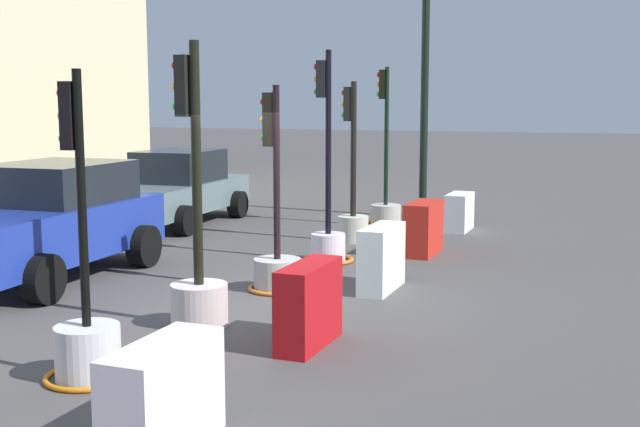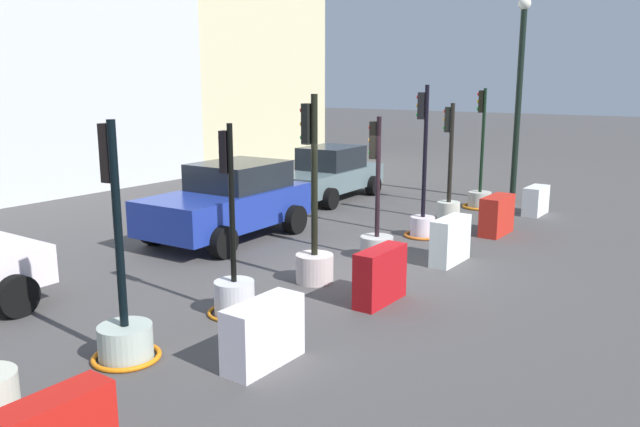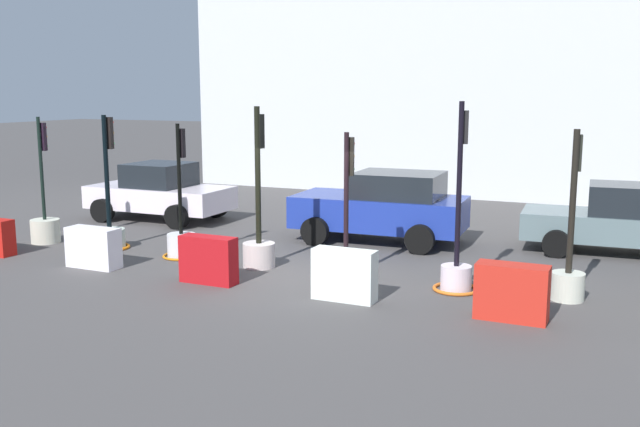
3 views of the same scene
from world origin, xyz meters
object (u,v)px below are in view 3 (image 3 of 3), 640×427
(traffic_light_0, at_px, (45,223))
(traffic_light_2, at_px, (181,237))
(construction_barrier_3, at_px, (344,275))
(traffic_light_4, at_px, (346,256))
(car_grey_saloon, at_px, (624,220))
(construction_barrier_1, at_px, (93,248))
(car_blue_estate, at_px, (384,207))
(construction_barrier_2, at_px, (208,260))
(traffic_light_3, at_px, (259,237))
(traffic_light_6, at_px, (569,265))
(construction_barrier_4, at_px, (512,292))
(traffic_light_5, at_px, (457,259))
(traffic_light_1, at_px, (110,228))
(car_white_van, at_px, (160,192))

(traffic_light_0, distance_m, traffic_light_2, 3.92)
(traffic_light_2, distance_m, construction_barrier_3, 4.82)
(traffic_light_4, relative_size, car_grey_saloon, 0.66)
(construction_barrier_1, bearing_deg, car_blue_estate, 46.38)
(construction_barrier_3, bearing_deg, construction_barrier_2, -179.98)
(traffic_light_3, distance_m, traffic_light_6, 6.14)
(traffic_light_3, height_order, construction_barrier_3, traffic_light_3)
(construction_barrier_4, distance_m, car_blue_estate, 6.26)
(construction_barrier_3, bearing_deg, traffic_light_6, 24.26)
(traffic_light_5, bearing_deg, construction_barrier_2, -162.41)
(construction_barrier_2, relative_size, construction_barrier_3, 1.00)
(traffic_light_1, bearing_deg, traffic_light_3, -1.96)
(traffic_light_4, distance_m, traffic_light_5, 2.19)
(traffic_light_2, distance_m, construction_barrier_2, 2.37)
(traffic_light_4, relative_size, construction_barrier_4, 2.49)
(traffic_light_2, distance_m, traffic_light_4, 4.03)
(construction_barrier_1, height_order, car_white_van, car_white_van)
(construction_barrier_3, bearing_deg, traffic_light_1, 165.90)
(traffic_light_6, height_order, car_grey_saloon, traffic_light_6)
(traffic_light_1, distance_m, car_grey_saloon, 11.79)
(construction_barrier_2, xyz_separation_m, car_blue_estate, (1.82, 5.00, 0.41))
(traffic_light_4, xyz_separation_m, car_white_van, (-7.28, 3.88, 0.33))
(car_grey_saloon, bearing_deg, construction_barrier_1, -149.95)
(traffic_light_1, distance_m, construction_barrier_4, 9.58)
(car_blue_estate, bearing_deg, traffic_light_6, -36.32)
(traffic_light_3, height_order, traffic_light_6, traffic_light_3)
(traffic_light_1, bearing_deg, construction_barrier_3, -14.10)
(car_white_van, bearing_deg, construction_barrier_2, -46.52)
(traffic_light_1, xyz_separation_m, car_blue_estate, (5.60, 3.34, 0.37))
(traffic_light_5, relative_size, car_blue_estate, 0.83)
(traffic_light_0, height_order, construction_barrier_4, traffic_light_0)
(traffic_light_6, height_order, car_white_van, traffic_light_6)
(traffic_light_1, height_order, traffic_light_6, traffic_light_1)
(car_grey_saloon, bearing_deg, car_blue_estate, -170.40)
(traffic_light_0, bearing_deg, car_grey_saloon, 18.68)
(construction_barrier_2, xyz_separation_m, construction_barrier_3, (2.81, 0.00, 0.00))
(traffic_light_1, height_order, construction_barrier_1, traffic_light_1)
(traffic_light_4, height_order, car_blue_estate, traffic_light_4)
(traffic_light_0, bearing_deg, construction_barrier_4, -7.40)
(traffic_light_2, xyz_separation_m, traffic_light_3, (2.01, -0.09, 0.19))
(construction_barrier_1, distance_m, car_grey_saloon, 11.66)
(construction_barrier_1, xyz_separation_m, construction_barrier_4, (8.55, 0.01, 0.04))
(traffic_light_5, bearing_deg, traffic_light_1, 178.36)
(traffic_light_2, bearing_deg, car_white_van, 131.70)
(traffic_light_1, xyz_separation_m, traffic_light_3, (4.04, -0.14, 0.14))
(traffic_light_3, relative_size, car_grey_saloon, 0.77)
(construction_barrier_2, bearing_deg, traffic_light_3, 79.82)
(traffic_light_2, relative_size, car_white_van, 0.73)
(construction_barrier_3, relative_size, car_grey_saloon, 0.26)
(traffic_light_3, distance_m, construction_barrier_3, 2.96)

